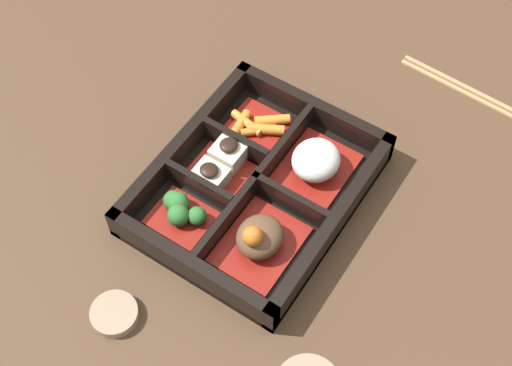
# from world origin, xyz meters

# --- Properties ---
(ground_plane) EXTENTS (3.00, 3.00, 0.00)m
(ground_plane) POSITION_xyz_m (0.00, 0.00, 0.00)
(ground_plane) COLOR #4C3523
(bento_base) EXTENTS (0.27, 0.22, 0.01)m
(bento_base) POSITION_xyz_m (0.00, 0.00, 0.01)
(bento_base) COLOR black
(bento_base) RESTS_ON ground_plane
(bento_rim) EXTENTS (0.27, 0.22, 0.04)m
(bento_rim) POSITION_xyz_m (0.00, -0.00, 0.02)
(bento_rim) COLOR black
(bento_rim) RESTS_ON ground_plane
(bowl_rice) EXTENTS (0.10, 0.08, 0.04)m
(bowl_rice) POSITION_xyz_m (-0.06, 0.04, 0.03)
(bowl_rice) COLOR maroon
(bowl_rice) RESTS_ON bento_base
(bowl_stew) EXTENTS (0.10, 0.08, 0.05)m
(bowl_stew) POSITION_xyz_m (0.06, 0.04, 0.03)
(bowl_stew) COLOR maroon
(bowl_stew) RESTS_ON bento_base
(bowl_carrots) EXTENTS (0.07, 0.07, 0.02)m
(bowl_carrots) POSITION_xyz_m (-0.08, -0.05, 0.02)
(bowl_carrots) COLOR maroon
(bowl_carrots) RESTS_ON bento_base
(bowl_tofu) EXTENTS (0.08, 0.07, 0.04)m
(bowl_tofu) POSITION_xyz_m (0.00, -0.05, 0.02)
(bowl_tofu) COLOR maroon
(bowl_tofu) RESTS_ON bento_base
(bowl_greens) EXTENTS (0.06, 0.07, 0.03)m
(bowl_greens) POSITION_xyz_m (0.08, -0.05, 0.02)
(bowl_greens) COLOR maroon
(bowl_greens) RESTS_ON bento_base
(chopsticks) EXTENTS (0.03, 0.22, 0.01)m
(chopsticks) POSITION_xyz_m (-0.29, 0.16, 0.00)
(chopsticks) COLOR #A87F51
(chopsticks) RESTS_ON ground_plane
(sauce_dish) EXTENTS (0.05, 0.05, 0.01)m
(sauce_dish) POSITION_xyz_m (0.21, -0.04, 0.01)
(sauce_dish) COLOR gray
(sauce_dish) RESTS_ON ground_plane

